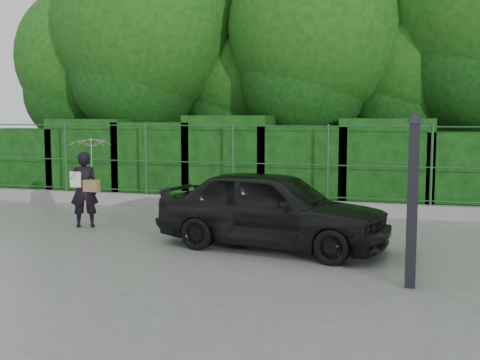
# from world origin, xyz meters

# --- Properties ---
(ground) EXTENTS (80.00, 80.00, 0.00)m
(ground) POSITION_xyz_m (0.00, 0.00, 0.00)
(ground) COLOR gray
(kerb) EXTENTS (14.00, 0.25, 0.30)m
(kerb) POSITION_xyz_m (0.00, 4.50, 0.15)
(kerb) COLOR #9E9E99
(kerb) RESTS_ON ground
(fence) EXTENTS (14.13, 0.06, 1.80)m
(fence) POSITION_xyz_m (0.22, 4.50, 1.20)
(fence) COLOR #1F5027
(fence) RESTS_ON kerb
(hedge) EXTENTS (14.20, 1.20, 2.30)m
(hedge) POSITION_xyz_m (-0.01, 5.50, 1.05)
(hedge) COLOR black
(hedge) RESTS_ON ground
(trees) EXTENTS (17.10, 6.15, 8.08)m
(trees) POSITION_xyz_m (1.14, 7.74, 4.62)
(trees) COLOR black
(trees) RESTS_ON ground
(gate) EXTENTS (0.22, 2.33, 2.36)m
(gate) POSITION_xyz_m (4.60, -0.72, 1.19)
(gate) COLOR black
(gate) RESTS_ON ground
(woman) EXTENTS (0.92, 0.87, 1.86)m
(woman) POSITION_xyz_m (-1.80, 1.52, 1.21)
(woman) COLOR black
(woman) RESTS_ON ground
(car) EXTENTS (4.28, 2.35, 1.38)m
(car) POSITION_xyz_m (2.27, 0.64, 0.69)
(car) COLOR black
(car) RESTS_ON ground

